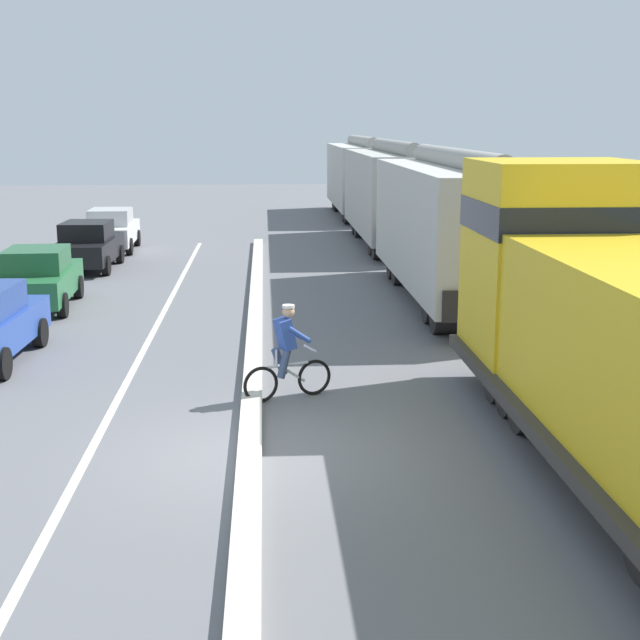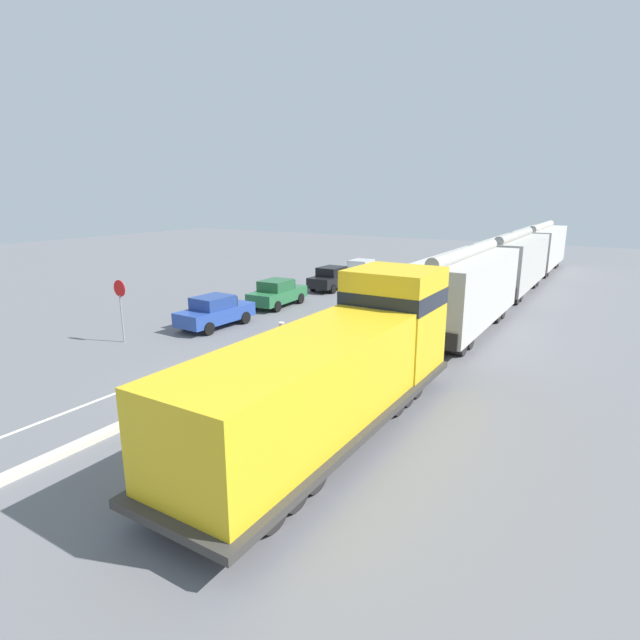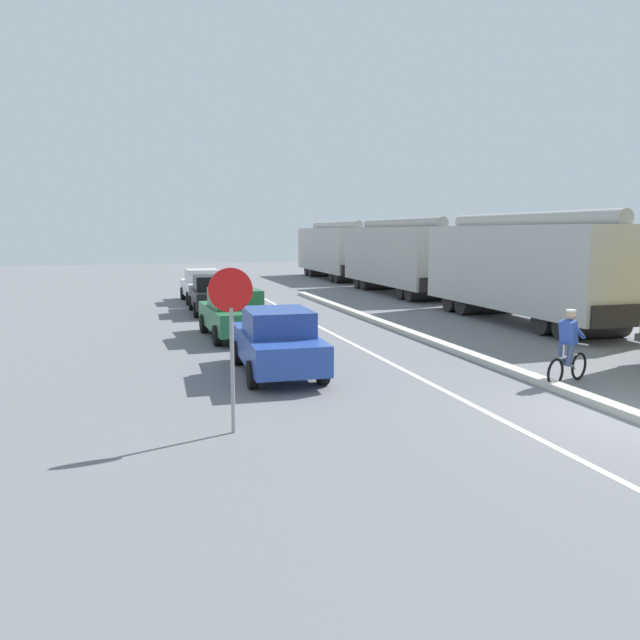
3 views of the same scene
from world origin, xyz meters
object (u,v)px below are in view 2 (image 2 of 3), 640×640
Objects in this scene: parked_car_black at (332,278)px; parked_car_white at (362,270)px; cyclist at (281,344)px; parked_car_blue at (215,311)px; parked_car_green at (277,293)px; hopper_car_middle at (513,263)px; hopper_car_trailing at (540,247)px; locomotive at (342,368)px; stop_sign at (120,299)px; hopper_car_lead at (464,290)px.

parked_car_white is (0.03, 4.52, 0.00)m from parked_car_black.
parked_car_blue is at bearing 155.26° from cyclist.
parked_car_green is 6.46m from parked_car_black.
hopper_car_middle is at bearing 57.77° from parked_car_blue.
hopper_car_trailing reaches higher than cyclist.
parked_car_green is at bearing 127.11° from cyclist.
hopper_car_middle is 2.51× the size of parked_car_black.
locomotive reaches higher than stop_sign.
hopper_car_trailing is at bearing 81.50° from cyclist.
hopper_car_lead reaches higher than parked_car_blue.
parked_car_blue is at bearing 149.70° from locomotive.
parked_car_black is (-11.05, -5.33, -1.26)m from hopper_car_middle.
locomotive is at bearing -59.06° from parked_car_black.
locomotive is 6.77× the size of cyclist.
locomotive reaches higher than parked_car_white.
cyclist is (-4.76, -31.81, -1.26)m from hopper_car_trailing.
parked_car_blue is 1.00× the size of parked_car_green.
locomotive is 4.03× the size of stop_sign.
locomotive is at bearing -90.00° from hopper_car_trailing.
parked_car_white is at bearing 135.59° from hopper_car_lead.
hopper_car_trailing is 2.51× the size of parked_car_black.
parked_car_white is 20.83m from stop_sign.
hopper_car_trailing is 20.26m from parked_car_black.
parked_car_blue is at bearing 67.36° from stop_sign.
hopper_car_middle is 11.12m from parked_car_white.
hopper_car_middle is 6.18× the size of cyclist.
parked_car_blue is at bearing -89.76° from parked_car_white.
cyclist is at bearing -103.24° from hopper_car_middle.
parked_car_green is at bearing -179.01° from hopper_car_lead.
hopper_car_trailing is at bearing 90.00° from locomotive.
locomotive is 25.47m from parked_car_white.
parked_car_black is at bearing 90.48° from parked_car_blue.
hopper_car_middle is 2.49× the size of parked_car_blue.
hopper_car_lead is at bearing -90.00° from hopper_car_trailing.
parked_car_black is (-0.10, 12.03, 0.00)m from parked_car_blue.
hopper_car_lead is 23.20m from hopper_car_trailing.
parked_car_blue is 2.48× the size of cyclist.
parked_car_blue and parked_car_white have the same top height.
hopper_car_lead is 3.68× the size of stop_sign.
parked_car_black is at bearing 89.28° from parked_car_green.
parked_car_white is (-11.01, 22.94, -0.98)m from locomotive.
hopper_car_trailing is at bearing 69.29° from parked_car_blue.
cyclist is (6.37, -8.42, 0.00)m from parked_car_green.
parked_car_green is 2.49× the size of cyclist.
locomotive is 12.88m from stop_sign.
parked_car_blue is 1.48× the size of stop_sign.
stop_sign is (-12.69, -21.53, -0.05)m from hopper_car_middle.
parked_car_blue is at bearing -88.14° from parked_car_green.
hopper_car_trailing is (0.00, 23.20, 0.00)m from hopper_car_lead.
cyclist reaches higher than parked_car_black.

